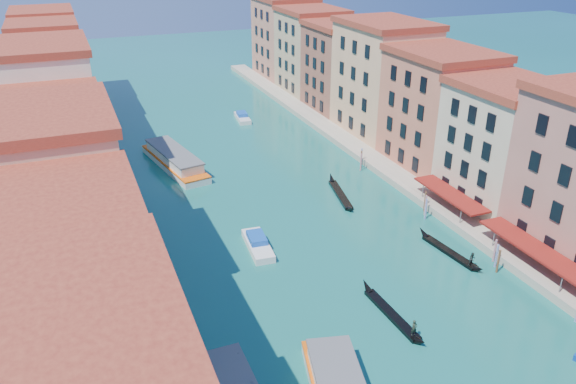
# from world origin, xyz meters

# --- Properties ---
(left_bank_palazzos) EXTENTS (12.80, 128.40, 21.00)m
(left_bank_palazzos) POSITION_xyz_m (-26.00, 64.68, 9.71)
(left_bank_palazzos) COLOR beige
(left_bank_palazzos) RESTS_ON ground
(right_bank_palazzos) EXTENTS (12.80, 128.40, 21.00)m
(right_bank_palazzos) POSITION_xyz_m (30.00, 65.00, 9.75)
(right_bank_palazzos) COLOR maroon
(right_bank_palazzos) RESTS_ON ground
(quay) EXTENTS (4.00, 140.00, 1.00)m
(quay) POSITION_xyz_m (22.00, 65.00, 0.50)
(quay) COLOR #A39C83
(quay) RESTS_ON ground
(restaurant_awnings) EXTENTS (3.20, 44.55, 3.12)m
(restaurant_awnings) POSITION_xyz_m (22.19, 23.00, 2.99)
(restaurant_awnings) COLOR maroon
(restaurant_awnings) RESTS_ON ground
(mooring_poles_right) EXTENTS (1.44, 54.24, 3.20)m
(mooring_poles_right) POSITION_xyz_m (19.10, 28.80, 1.30)
(mooring_poles_right) COLOR brown
(mooring_poles_right) RESTS_ON ground
(vaporetto_far) EXTENTS (7.75, 19.42, 2.82)m
(vaporetto_far) POSITION_xyz_m (-8.95, 69.62, 1.27)
(vaporetto_far) COLOR silver
(vaporetto_far) RESTS_ON ground
(gondola_fore) EXTENTS (1.38, 11.47, 2.29)m
(gondola_fore) POSITION_xyz_m (3.27, 22.50, 0.39)
(gondola_fore) COLOR black
(gondola_fore) RESTS_ON ground
(gondola_right) EXTENTS (2.09, 11.20, 2.23)m
(gondola_right) POSITION_xyz_m (16.03, 30.13, 0.43)
(gondola_right) COLOR black
(gondola_right) RESTS_ON ground
(gondola_far) EXTENTS (3.37, 12.35, 1.76)m
(gondola_far) POSITION_xyz_m (11.19, 49.80, 0.36)
(gondola_far) COLOR black
(gondola_far) RESTS_ON ground
(motorboat_mid) EXTENTS (3.04, 7.79, 1.58)m
(motorboat_mid) POSITION_xyz_m (-4.81, 40.09, 0.61)
(motorboat_mid) COLOR white
(motorboat_mid) RESTS_ON ground
(motorboat_far) EXTENTS (3.01, 7.34, 1.48)m
(motorboat_far) POSITION_xyz_m (8.95, 89.59, 0.58)
(motorboat_far) COLOR silver
(motorboat_far) RESTS_ON ground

